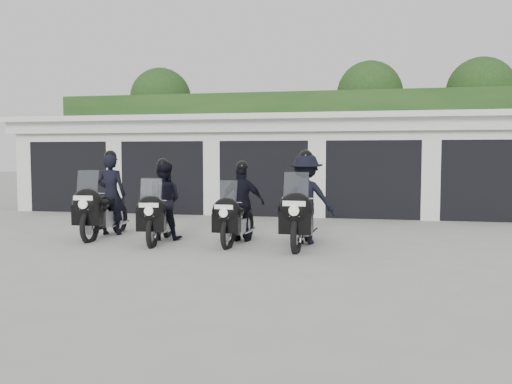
% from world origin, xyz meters
% --- Properties ---
extents(ground, '(80.00, 80.00, 0.00)m').
position_xyz_m(ground, '(0.00, 0.00, 0.00)').
color(ground, '#9E9E98').
rests_on(ground, ground).
extents(garage_block, '(16.40, 6.80, 2.96)m').
position_xyz_m(garage_block, '(-0.00, 8.06, 1.42)').
color(garage_block, white).
rests_on(garage_block, ground).
extents(background_vegetation, '(20.00, 3.90, 5.80)m').
position_xyz_m(background_vegetation, '(0.37, 12.92, 2.77)').
color(background_vegetation, '#193C15').
rests_on(background_vegetation, ground).
extents(police_bike_a, '(0.71, 2.25, 1.96)m').
position_xyz_m(police_bike_a, '(-2.67, 0.97, 0.78)').
color(police_bike_a, black).
rests_on(police_bike_a, ground).
extents(police_bike_b, '(0.91, 2.03, 1.78)m').
position_xyz_m(police_bike_b, '(-1.24, 0.65, 0.75)').
color(police_bike_b, black).
rests_on(police_bike_b, ground).
extents(police_bike_c, '(0.98, 1.99, 1.73)m').
position_xyz_m(police_bike_c, '(0.40, 0.80, 0.73)').
color(police_bike_c, black).
rests_on(police_bike_c, ground).
extents(police_bike_d, '(1.20, 2.25, 1.96)m').
position_xyz_m(police_bike_d, '(1.73, 0.74, 0.83)').
color(police_bike_d, black).
rests_on(police_bike_d, ground).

